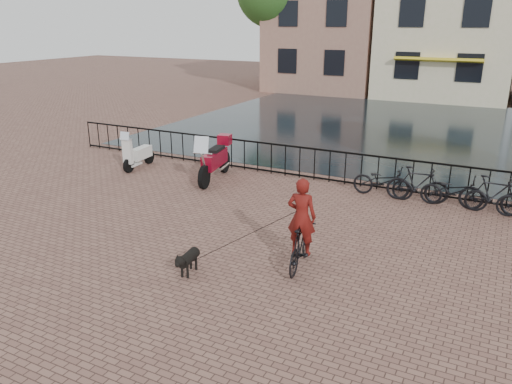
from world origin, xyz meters
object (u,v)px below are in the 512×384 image
at_px(dog, 189,261).
at_px(motorcycle, 214,155).
at_px(cyclist, 301,229).
at_px(scooter, 138,148).

height_order(dog, motorcycle, motorcycle).
height_order(cyclist, scooter, cyclist).
xyz_separation_m(dog, scooter, (-5.80, 5.49, 0.43)).
height_order(cyclist, motorcycle, cyclist).
distance_m(cyclist, motorcycle, 6.29).
height_order(dog, scooter, scooter).
bearing_deg(motorcycle, dog, -73.64).
bearing_deg(cyclist, motorcycle, -49.27).
distance_m(dog, motorcycle, 6.19).
height_order(motorcycle, scooter, motorcycle).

